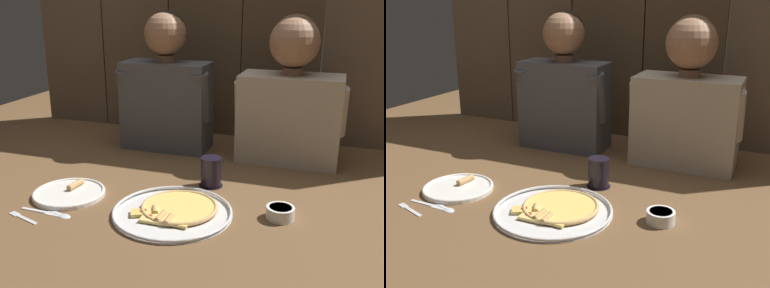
# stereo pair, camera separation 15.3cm
# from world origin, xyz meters

# --- Properties ---
(ground_plane) EXTENTS (3.20, 3.20, 0.00)m
(ground_plane) POSITION_xyz_m (0.00, 0.00, 0.00)
(ground_plane) COLOR brown
(pizza_tray) EXTENTS (0.38, 0.38, 0.03)m
(pizza_tray) POSITION_xyz_m (-0.00, -0.07, 0.01)
(pizza_tray) COLOR silver
(pizza_tray) RESTS_ON ground
(dinner_plate) EXTENTS (0.25, 0.25, 0.03)m
(dinner_plate) POSITION_xyz_m (-0.40, -0.06, 0.01)
(dinner_plate) COLOR white
(dinner_plate) RESTS_ON ground
(drinking_glass) EXTENTS (0.09, 0.09, 0.11)m
(drinking_glass) POSITION_xyz_m (0.04, 0.18, 0.05)
(drinking_glass) COLOR black
(drinking_glass) RESTS_ON ground
(dipping_bowl) EXTENTS (0.09, 0.09, 0.04)m
(dipping_bowl) POSITION_xyz_m (0.32, 0.00, 0.02)
(dipping_bowl) COLOR white
(dipping_bowl) RESTS_ON ground
(table_fork) EXTENTS (0.13, 0.05, 0.01)m
(table_fork) POSITION_xyz_m (-0.44, -0.25, 0.00)
(table_fork) COLOR silver
(table_fork) RESTS_ON ground
(table_knife) EXTENTS (0.16, 0.02, 0.01)m
(table_knife) POSITION_xyz_m (-0.41, -0.20, 0.00)
(table_knife) COLOR silver
(table_knife) RESTS_ON ground
(table_spoon) EXTENTS (0.14, 0.06, 0.01)m
(table_spoon) POSITION_xyz_m (-0.34, -0.20, 0.00)
(table_spoon) COLOR silver
(table_spoon) RESTS_ON ground
(diner_left) EXTENTS (0.42, 0.20, 0.61)m
(diner_left) POSITION_xyz_m (-0.27, 0.54, 0.29)
(diner_left) COLOR #4C4C51
(diner_left) RESTS_ON ground
(diner_right) EXTENTS (0.45, 0.21, 0.60)m
(diner_right) POSITION_xyz_m (0.27, 0.54, 0.28)
(diner_right) COLOR #B2A38E
(diner_right) RESTS_ON ground
(wooden_backdrop_wall) EXTENTS (2.19, 0.03, 1.23)m
(wooden_backdrop_wall) POSITION_xyz_m (-0.00, 0.83, 0.62)
(wooden_backdrop_wall) COLOR brown
(wooden_backdrop_wall) RESTS_ON ground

